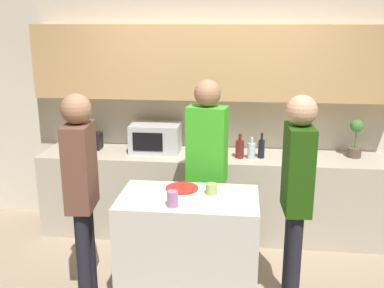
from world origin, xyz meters
TOP-DOWN VIEW (x-y plane):
  - back_wall at (0.00, 1.66)m, footprint 6.40×0.40m
  - back_counter at (0.00, 1.39)m, footprint 3.60×0.62m
  - kitchen_island at (-0.10, 0.10)m, footprint 1.07×0.63m
  - microwave at (-0.61, 1.47)m, footprint 0.52×0.39m
  - toaster at (-1.34, 1.47)m, footprint 0.26×0.16m
  - potted_plant at (1.45, 1.47)m, footprint 0.14×0.14m
  - bottle_0 at (0.29, 1.31)m, footprint 0.09×0.09m
  - bottle_1 at (0.40, 1.30)m, footprint 0.08×0.08m
  - bottle_2 at (0.50, 1.34)m, footprint 0.07×0.07m
  - plate_on_island at (-0.17, 0.25)m, footprint 0.26×0.26m
  - cup_0 at (0.08, 0.17)m, footprint 0.09×0.09m
  - cup_1 at (-0.19, -0.10)m, footprint 0.08×0.08m
  - person_left at (0.72, 0.15)m, footprint 0.23×0.35m
  - person_center at (-0.91, 0.02)m, footprint 0.23×0.36m
  - person_right at (0.00, 0.67)m, footprint 0.37×0.24m

SIDE VIEW (x-z plane):
  - back_counter at x=0.00m, z-range 0.00..0.88m
  - kitchen_island at x=-0.10m, z-range 0.00..0.93m
  - plate_on_island at x=-0.17m, z-range 0.93..0.95m
  - bottle_1 at x=0.40m, z-range 0.86..1.08m
  - toaster at x=-1.34m, z-range 0.88..1.07m
  - cup_0 at x=0.08m, z-range 0.93..1.02m
  - bottle_0 at x=0.29m, z-range 0.85..1.11m
  - bottle_2 at x=0.50m, z-range 0.85..1.11m
  - cup_1 at x=-0.19m, z-range 0.93..1.05m
  - microwave at x=-0.61m, z-range 0.88..1.18m
  - person_center at x=-0.91m, z-range 0.17..1.90m
  - person_left at x=0.72m, z-range 0.17..1.90m
  - person_right at x=0.00m, z-range 0.18..1.94m
  - potted_plant at x=1.45m, z-range 0.88..1.28m
  - back_wall at x=0.00m, z-range 0.19..2.89m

